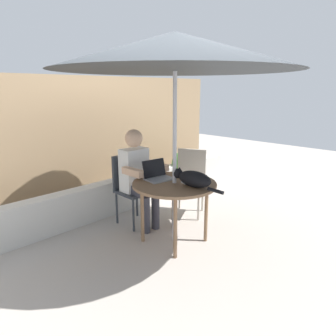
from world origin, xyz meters
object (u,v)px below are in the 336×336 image
chair_occupied (130,183)px  person_seated (138,173)px  chair_empty (190,176)px  patio_umbrella (175,52)px  patio_table (174,188)px  potted_plant_near_fence (184,170)px  cat (193,179)px  laptop (157,173)px

chair_occupied → person_seated: person_seated is taller
chair_empty → person_seated: person_seated is taller
patio_umbrella → patio_table: bearing=0.0°
patio_table → patio_umbrella: 1.43m
patio_table → potted_plant_near_fence: bearing=37.9°
patio_umbrella → cat: patio_umbrella is taller
patio_table → potted_plant_near_fence: size_ratio=1.32×
chair_occupied → person_seated: size_ratio=0.73×
cat → laptop: bearing=98.6°
chair_occupied → potted_plant_near_fence: chair_occupied is taller
person_seated → potted_plant_near_fence: person_seated is taller
laptop → potted_plant_near_fence: (1.43, 0.84, -0.40)m
patio_umbrella → person_seated: bearing=90.0°
potted_plant_near_fence → cat: bearing=-135.9°
patio_table → cat: (0.04, -0.22, 0.15)m
patio_umbrella → laptop: (-0.03, 0.25, -1.30)m
patio_umbrella → chair_occupied: 1.73m
patio_table → chair_occupied: chair_occupied is taller
chair_empty → person_seated: (-0.79, 0.19, 0.17)m
patio_umbrella → potted_plant_near_fence: 2.46m
chair_empty → laptop: 0.87m
chair_occupied → chair_empty: size_ratio=1.00×
person_seated → potted_plant_near_fence: 1.51m
chair_empty → laptop: (-0.82, -0.19, 0.24)m
patio_umbrella → potted_plant_near_fence: patio_umbrella is taller
patio_umbrella → person_seated: (0.00, 0.63, -1.38)m
person_seated → chair_empty: bearing=-13.2°
patio_table → patio_umbrella: size_ratio=0.37×
potted_plant_near_fence → laptop: bearing=-149.7°
person_seated → potted_plant_near_fence: size_ratio=1.75×
patio_table → laptop: (-0.03, 0.25, 0.13)m
laptop → potted_plant_near_fence: size_ratio=0.47×
patio_table → laptop: 0.29m
patio_umbrella → chair_occupied: bearing=90.0°
patio_umbrella → potted_plant_near_fence: bearing=37.9°
chair_empty → cat: chair_empty is taller
laptop → chair_occupied: bearing=86.8°
chair_occupied → chair_empty: same height
patio_table → laptop: laptop is taller
chair_empty → person_seated: 0.83m
chair_empty → chair_occupied: bearing=156.5°
chair_empty → laptop: size_ratio=2.72×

